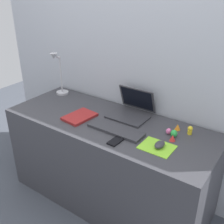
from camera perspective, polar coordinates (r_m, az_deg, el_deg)
name	(u,v)px	position (r m, az deg, el deg)	size (l,w,h in m)	color
ground_plane	(109,197)	(2.49, -0.65, -17.20)	(6.00, 6.00, 0.00)	#474C56
back_wall	(133,99)	(2.29, 4.45, 2.70)	(2.82, 0.05, 1.59)	#B2B7C1
desk	(109,162)	(2.25, -0.70, -10.35)	(1.62, 0.63, 0.74)	#38383D
laptop	(132,109)	(2.14, 4.17, 0.71)	(0.30, 0.28, 0.20)	#333338
keyboard	(116,130)	(1.92, 0.78, -3.70)	(0.41, 0.13, 0.02)	#333338
mousepad	(157,147)	(1.78, 9.32, -7.18)	(0.21, 0.17, 0.00)	#8CDB33
mouse	(160,145)	(1.77, 9.87, -6.67)	(0.06, 0.10, 0.03)	#333338
cell_phone	(116,141)	(1.81, 0.86, -5.99)	(0.06, 0.13, 0.01)	black
desk_lamp	(59,75)	(2.51, -11.01, 7.56)	(0.11, 0.15, 0.39)	#B7B7BC
notebook_pad	(80,117)	(2.12, -6.73, -0.95)	(0.17, 0.24, 0.02)	maroon
toy_figurine_orange	(178,127)	(1.99, 13.46, -3.04)	(0.04, 0.04, 0.04)	orange
toy_figurine_red	(173,138)	(1.85, 12.46, -5.26)	(0.04, 0.04, 0.04)	red
toy_figurine_green	(174,133)	(1.90, 12.72, -4.37)	(0.05, 0.05, 0.05)	green
toy_figurine_yellow	(190,130)	(1.95, 15.89, -3.61)	(0.03, 0.03, 0.06)	yellow
toy_figurine_pink	(169,131)	(1.92, 11.69, -3.94)	(0.04, 0.04, 0.04)	pink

